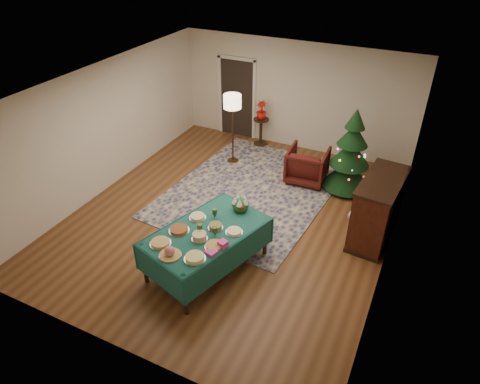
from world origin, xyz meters
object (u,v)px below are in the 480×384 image
at_px(floor_lamp, 232,106).
at_px(side_table, 261,132).
at_px(potted_plant, 261,114).
at_px(gift_box, 223,244).
at_px(piano, 377,210).
at_px(christmas_tree, 350,155).
at_px(armchair, 307,164).
at_px(buffet_table, 206,238).

height_order(floor_lamp, side_table, floor_lamp).
bearing_deg(potted_plant, gift_box, -73.26).
height_order(gift_box, piano, piano).
distance_m(gift_box, side_table, 5.20).
distance_m(christmas_tree, piano, 1.70).
bearing_deg(christmas_tree, piano, -58.86).
xyz_separation_m(armchair, potted_plant, (-1.67, 1.23, 0.41)).
distance_m(armchair, potted_plant, 2.12).
height_order(potted_plant, piano, piano).
relative_size(floor_lamp, christmas_tree, 0.90).
relative_size(potted_plant, piano, 0.31).
distance_m(armchair, side_table, 2.08).
height_order(buffet_table, christmas_tree, christmas_tree).
bearing_deg(christmas_tree, gift_box, -106.02).
relative_size(armchair, piano, 0.58).
bearing_deg(piano, buffet_table, -138.65).
distance_m(armchair, floor_lamp, 2.17).
distance_m(floor_lamp, potted_plant, 1.32).
distance_m(buffet_table, christmas_tree, 3.86).
distance_m(buffet_table, piano, 3.18).
height_order(armchair, floor_lamp, floor_lamp).
relative_size(buffet_table, piano, 1.52).
height_order(side_table, christmas_tree, christmas_tree).
height_order(buffet_table, piano, piano).
bearing_deg(floor_lamp, piano, -21.85).
height_order(armchair, christmas_tree, christmas_tree).
bearing_deg(armchair, gift_box, 83.95).
xyz_separation_m(floor_lamp, side_table, (0.24, 1.15, -1.10)).
distance_m(side_table, potted_plant, 0.50).
bearing_deg(floor_lamp, buffet_table, -69.96).
bearing_deg(buffet_table, piano, 41.35).
xyz_separation_m(buffet_table, side_table, (-1.06, 4.73, -0.29)).
relative_size(buffet_table, gift_box, 18.08).
bearing_deg(buffet_table, gift_box, -28.21).
distance_m(gift_box, christmas_tree, 3.92).
bearing_deg(gift_box, side_table, 106.74).
height_order(armchair, piano, piano).
relative_size(armchair, floor_lamp, 0.51).
height_order(floor_lamp, christmas_tree, christmas_tree).
relative_size(gift_box, side_table, 0.18).
height_order(armchair, potted_plant, potted_plant).
bearing_deg(potted_plant, piano, -37.34).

